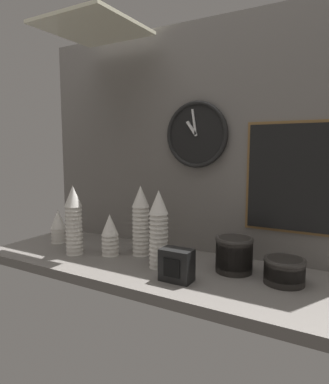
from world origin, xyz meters
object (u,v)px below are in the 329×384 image
object	(u,v)px
cup_stack_left	(74,220)
cup_stack_center	(141,220)
bowl_stack_far_right	(284,270)
napkin_dispenser	(177,265)
menu_board	(296,178)
cup_stack_far_left	(58,226)
wall_clock	(197,135)
cup_stack_center_left	(110,235)
bowl_stack_right	(234,254)
cup_stack_center_right	(159,229)

from	to	relation	value
cup_stack_left	cup_stack_center	bearing A→B (deg)	28.12
bowl_stack_far_right	napkin_dispenser	xyz separation A→B (m)	(-0.35, -0.17, 0.01)
bowl_stack_far_right	menu_board	distance (m)	0.38
cup_stack_far_left	bowl_stack_far_right	xyz separation A→B (m)	(1.12, 0.02, -0.03)
napkin_dispenser	wall_clock	bearing A→B (deg)	104.80
cup_stack_center_left	menu_board	distance (m)	0.84
bowl_stack_far_right	bowl_stack_right	bearing A→B (deg)	173.02
cup_stack_center	cup_stack_far_left	world-z (taller)	cup_stack_center
cup_stack_left	bowl_stack_right	xyz separation A→B (m)	(0.71, 0.15, -0.09)
cup_stack_left	cup_stack_center	world-z (taller)	same
bowl_stack_right	napkin_dispenser	bearing A→B (deg)	-127.51
cup_stack_center_right	cup_stack_center	world-z (taller)	same
cup_stack_center_left	cup_stack_center_right	xyz separation A→B (m)	(0.28, -0.03, 0.06)
cup_stack_center	cup_stack_far_left	distance (m)	0.49
cup_stack_left	bowl_stack_far_right	xyz separation A→B (m)	(0.91, 0.12, -0.11)
cup_stack_center_left	bowl_stack_far_right	xyz separation A→B (m)	(0.75, 0.05, -0.04)
cup_stack_center_left	cup_stack_center	distance (m)	0.15
cup_stack_center_left	bowl_stack_right	bearing A→B (deg)	7.71
cup_stack_center_left	menu_board	world-z (taller)	menu_board
cup_stack_center_left	menu_board	bearing A→B (deg)	19.02
cup_stack_left	cup_stack_center_right	distance (m)	0.43
cup_stack_center_left	cup_stack_center	world-z (taller)	cup_stack_center
cup_stack_center	napkin_dispenser	distance (m)	0.36
cup_stack_far_left	menu_board	world-z (taller)	menu_board
cup_stack_center	bowl_stack_far_right	distance (m)	0.64
cup_stack_center	napkin_dispenser	xyz separation A→B (m)	(0.29, -0.19, -0.10)
cup_stack_center_right	cup_stack_far_left	distance (m)	0.65
cup_stack_center_left	bowl_stack_far_right	world-z (taller)	cup_stack_center_left
cup_stack_far_left	menu_board	xyz separation A→B (m)	(1.11, 0.23, 0.28)
bowl_stack_right	napkin_dispenser	distance (m)	0.25
cup_stack_left	wall_clock	xyz separation A→B (m)	(0.46, 0.32, 0.39)
bowl_stack_far_right	bowl_stack_right	world-z (taller)	bowl_stack_right
cup_stack_center_right	bowl_stack_right	xyz separation A→B (m)	(0.28, 0.10, -0.09)
cup_stack_center	napkin_dispenser	bearing A→B (deg)	-33.94
wall_clock	cup_stack_center	bearing A→B (deg)	-137.52
bowl_stack_far_right	menu_board	world-z (taller)	menu_board
cup_stack_left	menu_board	world-z (taller)	menu_board
cup_stack_left	cup_stack_center_right	xyz separation A→B (m)	(0.43, 0.04, 0.00)
cup_stack_center	napkin_dispenser	size ratio (longest dim) A/B	2.67
bowl_stack_right	menu_board	world-z (taller)	menu_board
cup_stack_far_left	menu_board	size ratio (longest dim) A/B	0.38
bowl_stack_far_right	wall_clock	bearing A→B (deg)	156.07
bowl_stack_right	wall_clock	bearing A→B (deg)	145.15
bowl_stack_right	wall_clock	xyz separation A→B (m)	(-0.25, 0.17, 0.47)
cup_stack_center_right	cup_stack_far_left	world-z (taller)	cup_stack_center_right
cup_stack_center	menu_board	distance (m)	0.69
bowl_stack_far_right	bowl_stack_right	xyz separation A→B (m)	(-0.20, 0.02, 0.02)
cup_stack_far_left	bowl_stack_far_right	distance (m)	1.12
cup_stack_left	wall_clock	distance (m)	0.68
bowl_stack_right	cup_stack_far_left	bearing A→B (deg)	-177.28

